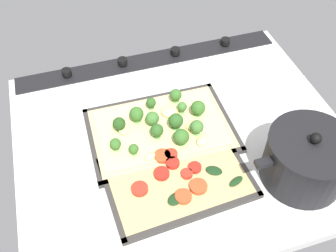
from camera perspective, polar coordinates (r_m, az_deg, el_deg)
ground_plane at (r=99.11cm, az=2.11°, el=-1.95°), size 82.27×69.07×3.00cm
stove_control_panel at (r=118.93cm, az=-2.74°, el=9.76°), size 78.98×7.00×2.60cm
baking_tray_front at (r=98.37cm, az=-1.06°, el=-0.75°), size 36.41×25.18×1.30cm
broccoli_pizza at (r=97.05cm, az=-0.81°, el=-0.03°), size 33.98×22.74×5.86cm
baking_tray_back at (r=89.66cm, az=1.30°, el=-7.71°), size 33.55×24.33×1.30cm
veggie_pizza_back at (r=89.01cm, az=1.30°, el=-7.47°), size 31.02×21.80×1.90cm
cooking_pot at (r=90.94cm, az=19.70°, el=-4.62°), size 25.83×19.00×14.51cm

